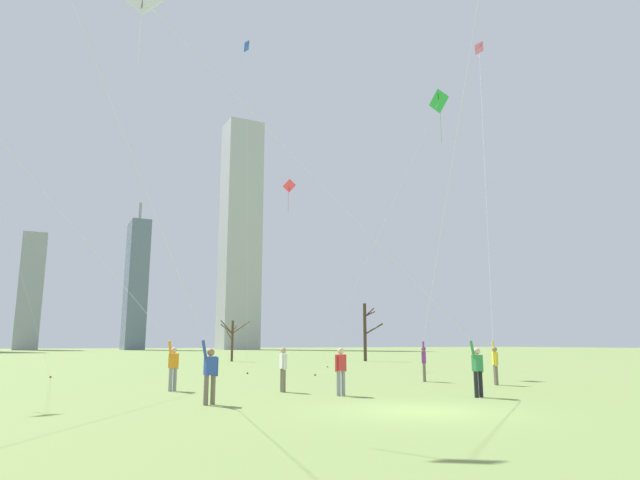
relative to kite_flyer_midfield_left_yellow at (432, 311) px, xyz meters
The scene contains 16 objects.
ground_plane 10.53m from the kite_flyer_midfield_left_yellow, 129.93° to the right, with size 400.00×400.00×0.00m, color #7A934C.
kite_flyer_midfield_left_yellow is the anchor object (origin of this frame).
kite_flyer_foreground_right_pink 3.13m from the kite_flyer_midfield_left_yellow, 11.67° to the right, with size 7.39×7.35×21.54m.
kite_flyer_foreground_left_purple 13.21m from the kite_flyer_midfield_left_yellow, behind, with size 12.96×3.46×15.09m.
kite_flyer_far_back_white 6.96m from the kite_flyer_midfield_left_yellow, 131.88° to the right, with size 12.09×2.20×13.05m.
kite_flyer_midfield_center_teal 12.67m from the kite_flyer_midfield_left_yellow, 160.06° to the right, with size 7.45×4.46×14.59m.
bystander_watching_nearby 7.31m from the kite_flyer_midfield_left_yellow, 154.56° to the right, with size 0.50×0.28×1.62m.
bystander_strolling_midfield 7.89m from the kite_flyer_midfield_left_yellow, behind, with size 0.23×0.51×1.62m.
distant_kite_drifting_right_blue 27.04m from the kite_flyer_midfield_left_yellow, 99.79° to the left, with size 2.11×7.68×25.69m.
distant_kite_high_overhead_red 21.96m from the kite_flyer_midfield_left_yellow, 86.16° to the left, with size 2.77×2.71×14.94m.
distant_kite_low_near_trees_green 11.33m from the kite_flyer_midfield_left_yellow, 46.26° to the left, with size 4.96×6.52×15.43m.
bare_tree_leftmost 31.59m from the kite_flyer_midfield_left_yellow, 64.59° to the left, with size 1.38×1.82×5.78m.
bare_tree_rightmost 33.82m from the kite_flyer_midfield_left_yellow, 87.97° to the left, with size 3.15×2.78×4.06m.
skyline_squat_block 152.30m from the kite_flyer_midfield_left_yellow, 97.63° to the left, with size 6.01×11.86×31.40m.
skyline_wide_slab 142.34m from the kite_flyer_midfield_left_yellow, 75.82° to the left, with size 10.59×9.57×68.03m.
skyline_slender_spire 139.68m from the kite_flyer_midfield_left_yellow, 87.64° to the left, with size 5.18×11.11×41.04m.
Camera 1 is at (-9.10, -12.57, 1.77)m, focal length 31.02 mm.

